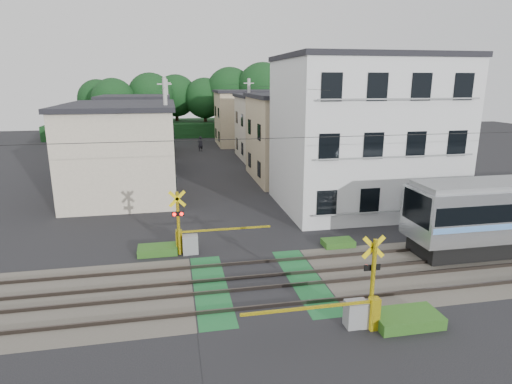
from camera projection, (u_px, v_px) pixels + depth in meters
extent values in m
plane|color=black|center=(259.00, 284.00, 16.95)|extent=(120.00, 120.00, 0.00)
cube|color=#47423A|center=(259.00, 284.00, 16.95)|extent=(120.00, 6.00, 0.00)
cube|color=black|center=(259.00, 283.00, 16.95)|extent=(5.20, 120.00, 0.00)
cube|color=#145126|center=(211.00, 288.00, 16.59)|extent=(1.30, 6.00, 0.00)
cube|color=#145126|center=(305.00, 279.00, 17.30)|extent=(1.30, 6.00, 0.00)
cube|color=#3F3833|center=(269.00, 306.00, 15.13)|extent=(120.00, 0.08, 0.14)
cube|color=#3F3833|center=(261.00, 288.00, 16.45)|extent=(120.00, 0.08, 0.14)
cube|color=#3F3833|center=(256.00, 276.00, 17.40)|extent=(120.00, 0.08, 0.14)
cube|color=#3F3833|center=(250.00, 263.00, 18.73)|extent=(120.00, 0.08, 0.14)
cube|color=black|center=(460.00, 248.00, 19.85)|extent=(2.19, 2.00, 0.55)
cube|color=black|center=(417.00, 208.00, 18.88)|extent=(0.10, 2.19, 1.42)
cylinder|color=yellow|center=(372.00, 283.00, 13.71)|extent=(0.14, 0.14, 3.00)
cube|color=yellow|center=(374.00, 247.00, 13.50)|extent=(0.77, 0.05, 0.77)
cube|color=yellow|center=(374.00, 247.00, 13.50)|extent=(0.77, 0.05, 0.77)
cube|color=black|center=(372.00, 268.00, 13.68)|extent=(0.55, 0.05, 0.20)
sphere|color=#FF0C07|center=(367.00, 267.00, 13.71)|extent=(0.16, 0.16, 0.16)
sphere|color=#FF0C07|center=(376.00, 266.00, 13.77)|extent=(0.16, 0.16, 0.16)
cube|color=gray|center=(356.00, 314.00, 13.88)|extent=(0.70, 0.50, 0.90)
cube|color=yellow|center=(374.00, 314.00, 13.71)|extent=(0.30, 0.30, 1.10)
cube|color=yellow|center=(307.00, 308.00, 13.18)|extent=(4.20, 0.08, 0.08)
cylinder|color=yellow|center=(178.00, 224.00, 19.43)|extent=(0.14, 0.14, 3.00)
cube|color=yellow|center=(177.00, 199.00, 19.03)|extent=(0.77, 0.05, 0.77)
cube|color=yellow|center=(177.00, 199.00, 19.03)|extent=(0.77, 0.05, 0.77)
cube|color=black|center=(178.00, 214.00, 19.21)|extent=(0.55, 0.05, 0.20)
sphere|color=#FF0C07|center=(174.00, 214.00, 19.12)|extent=(0.16, 0.16, 0.16)
sphere|color=#FF0C07|center=(182.00, 214.00, 19.18)|extent=(0.16, 0.16, 0.16)
cube|color=gray|center=(190.00, 244.00, 19.78)|extent=(0.70, 0.50, 0.90)
cube|color=yellow|center=(179.00, 241.00, 19.90)|extent=(0.30, 0.30, 1.10)
cube|color=yellow|center=(227.00, 229.00, 20.21)|extent=(4.20, 0.08, 0.08)
cube|color=silver|center=(363.00, 136.00, 26.42)|extent=(10.00, 8.00, 9.00)
cube|color=black|center=(368.00, 57.00, 25.25)|extent=(10.20, 8.16, 0.30)
cube|color=black|center=(327.00, 203.00, 22.66)|extent=(1.10, 0.06, 1.40)
cube|color=black|center=(370.00, 201.00, 23.12)|extent=(1.10, 0.06, 1.40)
cube|color=black|center=(411.00, 199.00, 23.58)|extent=(1.10, 0.06, 1.40)
cube|color=black|center=(451.00, 196.00, 24.03)|extent=(1.10, 0.06, 1.40)
cube|color=gray|center=(392.00, 211.00, 23.29)|extent=(9.00, 0.06, 0.08)
cube|color=black|center=(329.00, 147.00, 21.90)|extent=(1.10, 0.06, 1.40)
cube|color=black|center=(374.00, 146.00, 22.36)|extent=(1.10, 0.06, 1.40)
cube|color=black|center=(416.00, 144.00, 22.82)|extent=(1.10, 0.06, 1.40)
cube|color=black|center=(457.00, 143.00, 23.28)|extent=(1.10, 0.06, 1.40)
cube|color=gray|center=(397.00, 157.00, 22.54)|extent=(9.00, 0.06, 0.08)
cube|color=black|center=(332.00, 87.00, 21.15)|extent=(1.10, 0.06, 1.40)
cube|color=black|center=(378.00, 87.00, 21.61)|extent=(1.10, 0.06, 1.40)
cube|color=black|center=(422.00, 87.00, 22.06)|extent=(1.10, 0.06, 1.40)
cube|color=black|center=(464.00, 87.00, 22.52)|extent=(1.10, 0.06, 1.40)
cube|color=gray|center=(402.00, 99.00, 21.78)|extent=(9.00, 0.06, 0.08)
cube|color=beige|center=(120.00, 156.00, 28.27)|extent=(7.00, 7.00, 6.00)
cube|color=black|center=(117.00, 107.00, 27.47)|extent=(7.35, 7.35, 0.30)
cube|color=black|center=(176.00, 184.00, 27.70)|extent=(0.06, 1.00, 1.20)
cube|color=black|center=(176.00, 173.00, 31.02)|extent=(0.06, 1.00, 1.20)
cube|color=black|center=(174.00, 141.00, 26.99)|extent=(0.06, 1.00, 1.20)
cube|color=black|center=(174.00, 135.00, 30.31)|extent=(0.06, 1.00, 1.20)
cube|color=tan|center=(297.00, 139.00, 34.49)|extent=(7.00, 8.00, 6.50)
cube|color=black|center=(298.00, 96.00, 33.63)|extent=(7.35, 8.40, 0.30)
cube|color=black|center=(259.00, 169.00, 32.42)|extent=(0.06, 1.00, 1.20)
cube|color=black|center=(250.00, 160.00, 36.22)|extent=(0.06, 1.00, 1.20)
cube|color=black|center=(259.00, 132.00, 31.72)|extent=(0.06, 1.00, 1.20)
cube|color=black|center=(249.00, 127.00, 35.51)|extent=(0.06, 1.00, 1.20)
cube|color=#A0A2A5|center=(126.00, 140.00, 36.75)|extent=(8.00, 7.00, 5.80)
cube|color=black|center=(123.00, 103.00, 35.98)|extent=(8.40, 7.35, 0.30)
cube|color=black|center=(175.00, 160.00, 36.24)|extent=(0.06, 1.00, 1.20)
cube|color=black|center=(174.00, 153.00, 39.56)|extent=(0.06, 1.00, 1.20)
cube|color=black|center=(173.00, 127.00, 35.53)|extent=(0.06, 1.00, 1.20)
cube|color=black|center=(173.00, 123.00, 38.86)|extent=(0.06, 1.00, 1.20)
cube|color=beige|center=(273.00, 128.00, 44.10)|extent=(7.00, 7.00, 6.20)
cube|color=black|center=(273.00, 96.00, 43.28)|extent=(7.35, 7.35, 0.30)
cube|color=black|center=(242.00, 149.00, 42.23)|extent=(0.06, 1.00, 1.20)
cube|color=black|center=(237.00, 144.00, 45.55)|extent=(0.06, 1.00, 1.20)
cube|color=black|center=(242.00, 120.00, 41.52)|extent=(0.06, 1.00, 1.20)
cube|color=black|center=(237.00, 117.00, 44.85)|extent=(0.06, 1.00, 1.20)
cube|color=tan|center=(137.00, 127.00, 46.25)|extent=(7.00, 8.00, 6.00)
cube|color=black|center=(135.00, 97.00, 45.46)|extent=(7.35, 8.40, 0.30)
cube|color=black|center=(171.00, 144.00, 45.44)|extent=(0.06, 1.00, 1.20)
cube|color=black|center=(171.00, 139.00, 49.24)|extent=(0.06, 1.00, 1.20)
cube|color=black|center=(169.00, 117.00, 44.74)|extent=(0.06, 1.00, 1.20)
cube|color=black|center=(169.00, 114.00, 48.53)|extent=(0.06, 1.00, 1.20)
cube|color=tan|center=(249.00, 119.00, 53.44)|extent=(8.00, 7.00, 6.40)
cube|color=black|center=(249.00, 91.00, 52.59)|extent=(8.40, 7.35, 0.30)
cube|color=black|center=(219.00, 136.00, 51.50)|extent=(0.06, 1.00, 1.20)
cube|color=black|center=(216.00, 133.00, 54.82)|extent=(0.06, 1.00, 1.20)
cube|color=black|center=(218.00, 113.00, 50.79)|extent=(0.06, 1.00, 1.20)
cube|color=black|center=(215.00, 111.00, 54.12)|extent=(0.06, 1.00, 1.20)
cube|color=#123616|center=(192.00, 128.00, 64.17)|extent=(40.00, 10.00, 2.00)
cylinder|color=#332114|center=(100.00, 122.00, 61.95)|extent=(0.50, 0.50, 4.03)
sphere|color=#123616|center=(98.00, 99.00, 61.13)|extent=(5.64, 5.64, 5.64)
cylinder|color=#332114|center=(115.00, 125.00, 57.64)|extent=(0.50, 0.50, 4.10)
sphere|color=#123616|center=(113.00, 100.00, 56.82)|extent=(5.74, 5.74, 5.74)
cylinder|color=#332114|center=(152.00, 122.00, 60.26)|extent=(0.50, 0.50, 4.47)
sphere|color=#123616|center=(151.00, 96.00, 59.36)|extent=(6.25, 6.25, 6.25)
cylinder|color=#332114|center=(177.00, 120.00, 63.90)|extent=(0.50, 0.50, 4.37)
sphere|color=#123616|center=(176.00, 96.00, 63.02)|extent=(6.12, 6.12, 6.12)
cylinder|color=#332114|center=(205.00, 121.00, 62.84)|extent=(0.50, 0.50, 4.13)
sphere|color=#123616|center=(205.00, 98.00, 62.01)|extent=(5.79, 5.79, 5.79)
cylinder|color=#332114|center=(230.00, 119.00, 62.65)|extent=(0.50, 0.50, 4.87)
sphere|color=#123616|center=(230.00, 91.00, 61.67)|extent=(6.82, 6.82, 6.82)
cylinder|color=#332114|center=(263.00, 118.00, 61.14)|extent=(0.50, 0.50, 5.18)
sphere|color=#123616|center=(263.00, 89.00, 60.10)|extent=(7.25, 7.25, 7.25)
cylinder|color=#332114|center=(287.00, 116.00, 62.80)|extent=(0.50, 0.50, 5.67)
sphere|color=#123616|center=(288.00, 84.00, 61.65)|extent=(7.94, 7.94, 7.94)
cube|color=black|center=(394.00, 135.00, 17.80)|extent=(60.00, 0.02, 0.02)
cylinder|color=#A5A5A0|center=(167.00, 141.00, 27.65)|extent=(0.26, 0.26, 8.00)
cube|color=#A5A5A0|center=(164.00, 84.00, 26.74)|extent=(0.90, 0.08, 0.08)
cylinder|color=#A5A5A0|center=(249.00, 125.00, 37.50)|extent=(0.26, 0.26, 8.00)
cube|color=#A5A5A0|center=(249.00, 83.00, 36.59)|extent=(0.90, 0.08, 0.08)
cylinder|color=#A5A5A0|center=(168.00, 116.00, 47.59)|extent=(0.26, 0.26, 8.00)
cube|color=#A5A5A0|center=(166.00, 83.00, 46.68)|extent=(0.90, 0.08, 0.08)
cube|color=black|center=(166.00, 86.00, 36.76)|extent=(0.02, 42.00, 0.02)
cube|color=black|center=(246.00, 85.00, 38.07)|extent=(0.02, 42.00, 0.02)
imported|color=black|center=(200.00, 144.00, 48.48)|extent=(0.73, 0.61, 1.72)
cube|color=#2D5E1E|center=(406.00, 319.00, 14.07)|extent=(2.20, 1.20, 0.40)
cube|color=#2D5E1E|center=(158.00, 250.00, 19.86)|extent=(1.80, 1.00, 0.36)
cube|color=#2D5E1E|center=(338.00, 243.00, 20.81)|extent=(1.50, 0.90, 0.30)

